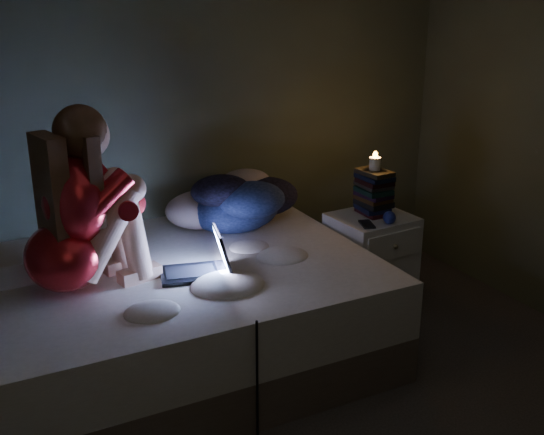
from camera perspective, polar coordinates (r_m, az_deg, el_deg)
wall_back at (r=4.28m, az=-6.23°, el=9.83°), size 3.60×0.02×2.60m
bed at (r=3.71m, az=-8.37°, el=-8.27°), size 2.12×1.59×0.58m
pillow at (r=3.63m, az=-22.13°, el=-4.02°), size 0.42×0.30×0.12m
woman at (r=3.21m, az=-18.13°, el=1.08°), size 0.64×0.49×0.92m
laptop at (r=3.40m, az=-6.86°, el=-3.06°), size 0.41×0.33×0.25m
clothes_pile at (r=4.06m, az=-3.40°, el=1.66°), size 0.62×0.49×0.37m
nightstand at (r=4.30m, az=8.54°, el=-3.90°), size 0.51×0.46×0.64m
book_stack at (r=4.17m, az=8.82°, el=2.24°), size 0.19×0.25×0.30m
candle at (r=4.12m, az=8.95°, el=4.76°), size 0.07×0.07×0.08m
phone at (r=4.02m, az=8.09°, el=-0.56°), size 0.12×0.16×0.01m
blue_orb at (r=4.04m, az=10.07°, el=-0.03°), size 0.08×0.08×0.08m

